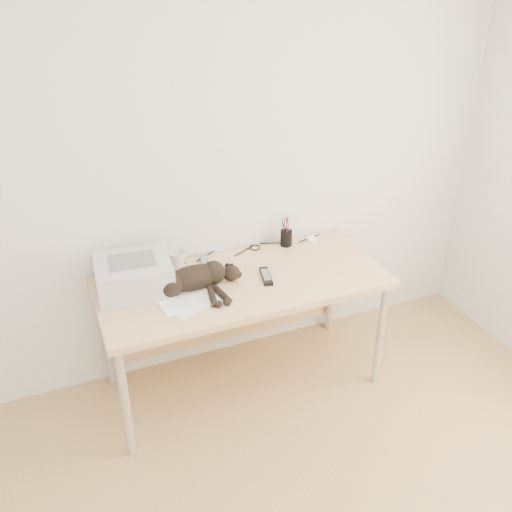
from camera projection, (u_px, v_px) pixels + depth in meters
name	position (u px, v px, depth m)	size (l,w,h in m)	color
wall_back	(218.00, 163.00, 3.18)	(3.50, 3.50, 0.00)	silver
desk	(237.00, 292.00, 3.30)	(1.60, 0.70, 0.74)	#E1BD83
printer	(134.00, 275.00, 3.03)	(0.42, 0.36, 0.19)	silver
papers	(190.00, 300.00, 2.98)	(0.37, 0.30, 0.01)	white
cat	(191.00, 280.00, 3.04)	(0.64, 0.29, 0.14)	black
mug	(178.00, 259.00, 3.27)	(0.10, 0.10, 0.09)	white
pen_cup	(286.00, 238.00, 3.49)	(0.07, 0.07, 0.18)	black
remote_grey	(205.00, 262.00, 3.31)	(0.04, 0.16, 0.02)	slate
remote_black	(266.00, 276.00, 3.17)	(0.05, 0.18, 0.02)	black
mouse	(312.00, 237.00, 3.57)	(0.06, 0.10, 0.03)	white
cable_tangle	(224.00, 254.00, 3.41)	(1.36, 0.07, 0.01)	black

